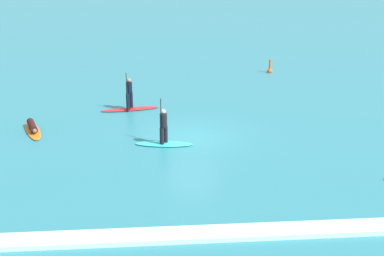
# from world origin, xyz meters

# --- Properties ---
(ground_plane) EXTENTS (120.00, 120.00, 0.00)m
(ground_plane) POSITION_xyz_m (0.00, 0.00, 0.00)
(ground_plane) COLOR teal
(ground_plane) RESTS_ON ground
(surfer_on_red_board) EXTENTS (3.31, 1.17, 2.18)m
(surfer_on_red_board) POSITION_xyz_m (-3.12, 4.67, 0.47)
(surfer_on_red_board) COLOR red
(surfer_on_red_board) RESTS_ON ground_plane
(surfer_on_teal_board) EXTENTS (2.80, 1.11, 2.17)m
(surfer_on_teal_board) POSITION_xyz_m (-1.40, -0.82, 0.44)
(surfer_on_teal_board) COLOR #33C6CC
(surfer_on_teal_board) RESTS_ON ground_plane
(surfer_on_orange_board) EXTENTS (1.58, 3.13, 0.44)m
(surfer_on_orange_board) POSITION_xyz_m (-7.91, 1.59, 0.16)
(surfer_on_orange_board) COLOR orange
(surfer_on_orange_board) RESTS_ON ground_plane
(marker_buoy) EXTENTS (0.37, 0.37, 1.01)m
(marker_buoy) POSITION_xyz_m (6.48, 12.47, 0.19)
(marker_buoy) COLOR #E55119
(marker_buoy) RESTS_ON ground_plane
(wave_crest) EXTENTS (16.26, 0.90, 0.18)m
(wave_crest) POSITION_xyz_m (0.00, -9.27, 0.09)
(wave_crest) COLOR white
(wave_crest) RESTS_ON ground_plane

